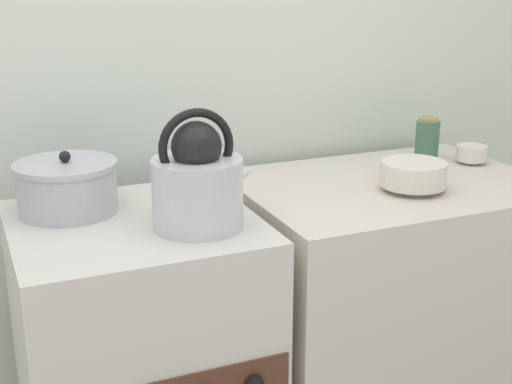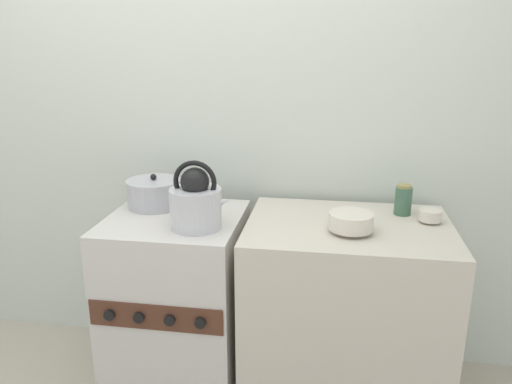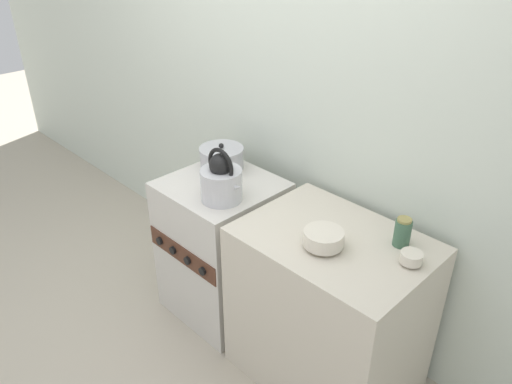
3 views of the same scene
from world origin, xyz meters
name	(u,v)px [view 1 (image 1 of 3)]	position (x,y,z in m)	size (l,w,h in m)	color
wall_back	(89,29)	(0.00, 0.69, 1.25)	(7.00, 0.06, 2.50)	silver
stove	(142,375)	(0.00, 0.28, 0.42)	(0.57, 0.59, 0.84)	beige
counter	(384,317)	(0.74, 0.31, 0.42)	(0.84, 0.62, 0.84)	beige
kettle	(198,183)	(0.13, 0.18, 0.94)	(0.25, 0.21, 0.28)	silver
cooking_pot	(67,187)	(-0.13, 0.41, 0.90)	(0.25, 0.25, 0.15)	#B2B2B7
enamel_bowl	(413,174)	(0.74, 0.22, 0.88)	(0.17, 0.17, 0.08)	beige
small_ceramic_bowl	(471,153)	(1.07, 0.38, 0.87)	(0.09, 0.09, 0.06)	beige
storage_jar	(427,139)	(0.97, 0.47, 0.90)	(0.07, 0.07, 0.13)	#3F664C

